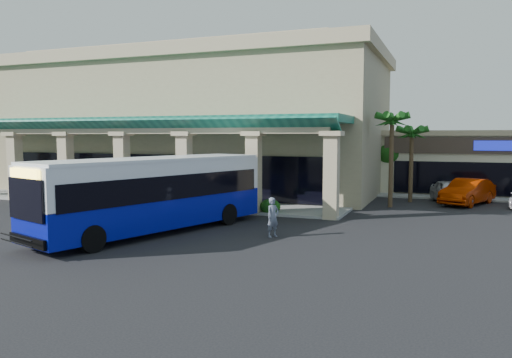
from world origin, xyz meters
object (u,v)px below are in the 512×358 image
at_px(transit_bus, 154,195).
at_px(car_silver, 450,192).
at_px(pedestrian, 273,217).
at_px(car_white, 468,192).

distance_m(transit_bus, car_silver, 20.35).
xyz_separation_m(transit_bus, pedestrian, (5.49, 1.07, -0.86)).
bearing_deg(car_white, pedestrian, -96.45).
xyz_separation_m(transit_bus, car_white, (13.93, 15.54, -0.90)).
bearing_deg(car_white, transit_bus, -108.08).
relative_size(car_silver, car_white, 0.88).
height_order(transit_bus, pedestrian, transit_bus).
distance_m(transit_bus, pedestrian, 5.66).
bearing_deg(car_silver, pedestrian, -133.14).
height_order(pedestrian, car_silver, pedestrian).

